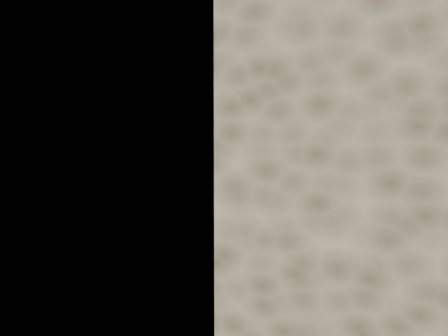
{
  "coord_description": "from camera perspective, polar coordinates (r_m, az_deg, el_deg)",
  "views": [
    {
      "loc": [
        9.23,
        -3.54,
        4.79
      ],
      "look_at": [
        1.06,
        22.39,
        1.98
      ],
      "focal_mm": 35.0,
      "sensor_mm": 36.0,
      "label": 1
    }
  ],
  "objects": [
    {
      "name": "pavement_right",
      "position": [
        34.22,
        9.21,
        -2.12
      ],
      "size": [
        1.8,
        90.0,
        0.12
      ],
      "primitive_type": "cube",
      "color": "gray",
      "rests_on": "ground"
    },
    {
      "name": "lamppost",
      "position": [
        26.94,
        -11.5,
        3.12
      ],
      "size": [
        0.88,
        0.15,
        6.0
      ],
      "color": "black",
      "rests_on": "pavement_left"
    },
    {
      "name": "cottage_r_white_far",
      "position": [
        37.84,
        17.67,
        5.15
      ],
      "size": [
        8.3,
        5.2,
        9.0
      ],
      "color": "beige",
      "rests_on": "ground"
    },
    {
      "name": "cottage_r_white_near",
      "position": [
        21.64,
        17.74,
        4.79
      ],
      "size": [
        8.3,
        6.0,
        9.0
      ],
      "color": "#AB8C87",
      "rests_on": "ground"
    },
    {
      "name": "cottage_l_pink",
      "position": [
        33.07,
        -16.65,
        4.93
      ],
      "size": [
        8.3,
        6.3,
        8.8
      ],
      "color": "#AB8C87",
      "rests_on": "ground"
    },
    {
      "name": "road",
      "position": [
        35.12,
        2.08,
        -1.93
      ],
      "size": [
        7.0,
        90.0,
        0.02
      ],
      "primitive_type": "cube",
      "color": "black",
      "rests_on": "ground"
    },
    {
      "name": "pedestrian_right",
      "position": [
        16.19,
        1.77,
        -7.76
      ],
      "size": [
        0.89,
        0.74,
        1.69
      ],
      "primitive_type": "imported",
      "rotation": [
        0.0,
        0.0,
        3.26
      ],
      "color": "#292321",
      "rests_on": "pavement_right"
    },
    {
      "name": "pavement_left",
      "position": [
        36.51,
        -4.59,
        -1.56
      ],
      "size": [
        1.8,
        90.0,
        0.12
      ],
      "primitive_type": "cube",
      "color": "gray",
      "rests_on": "ground"
    },
    {
      "name": "car_far",
      "position": [
        45.07,
        3.63,
        0.51
      ],
      "size": [
        2.03,
        4.07,
        1.14
      ],
      "primitive_type": "imported",
      "rotation": [
        0.0,
        0.0,
        -0.12
      ],
      "color": "navy",
      "rests_on": "ground"
    },
    {
      "name": "car_distant",
      "position": [
        55.13,
        4.4,
        1.52
      ],
      "size": [
        2.52,
        4.53,
        1.2
      ],
      "primitive_type": "imported",
      "rotation": [
        0.0,
        0.0,
        0.13
      ],
      "color": "#989B9F",
      "rests_on": "ground"
    },
    {
      "name": "cottage_l_brick_mid",
      "position": [
        28.45,
        -23.24,
        4.89
      ],
      "size": [
        8.3,
        5.7,
        9.1
      ],
      "color": "brown",
      "rests_on": "ground"
    },
    {
      "name": "cottage_r_cream_mid",
      "position": [
        27.04,
        17.7,
        4.96
      ],
      "size": [
        8.3,
        5.2,
        9.0
      ],
      "color": "beige",
      "rests_on": "ground"
    },
    {
      "name": "block_left_far",
      "position": [
        56.66,
        -1.61,
        6.4
      ],
      "size": [
        8.3,
        24.2,
        10.5
      ],
      "color": "brown",
      "rests_on": "ground"
    },
    {
      "name": "pedestrian_left",
      "position": [
        20.9,
        -23.79,
        -4.98
      ],
      "size": [
        0.76,
        0.6,
        1.81
      ],
      "primitive_type": "imported",
      "rotation": [
        0.0,
        0.0,
        -0.28
      ],
      "color": "#232328",
      "rests_on": "pavement_left"
    },
    {
      "name": "cottage_r_pink",
      "position": [
        32.44,
        17.68,
        5.06
      ],
      "size": [
        8.3,
        6.0,
        9.0
      ],
      "color": "beige",
      "rests_on": "ground"
    },
    {
      "name": "car_mid",
      "position": [
        32.83,
        -4.9,
        -1.19
      ],
      "size": [
        1.78,
        4.62,
        1.5
      ],
      "primitive_type": "imported",
      "rotation": [
        0.0,
        0.0,
        0.04
      ],
      "color": "#B4B5BD",
      "rests_on": "ground"
    },
    {
      "name": "church",
      "position": [
        6.96,
        18.99,
        14.6
      ],
      "size": [
        11.25,
        14.25,
        15.2
      ],
      "color": "#342F24",
      "rests_on": "ground"
    },
    {
      "name": "block_right_far",
      "position": [
        58.55,
        17.66,
        6.11
      ],
      "size": [
        8.3,
        24.2,
        10.5
      ],
      "color": "beige",
      "rests_on": "ground"
    },
    {
      "name": "cottage_r_tudor",
      "position": [
        16.25,
        17.68,
        4.49
      ],
      "size": [
        8.3,
        5.2,
        9.0
      ],
      "color": "beige",
      "rests_on": "ground"
    },
    {
      "name": "cottage_r_cream_far",
      "position": [
        43.24,
        17.65,
        5.2
      ],
      "size": [
        8.3,
        6.0,
        9.0
      ],
      "color": "beige",
      "rests_on": "ground"
    }
  ]
}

